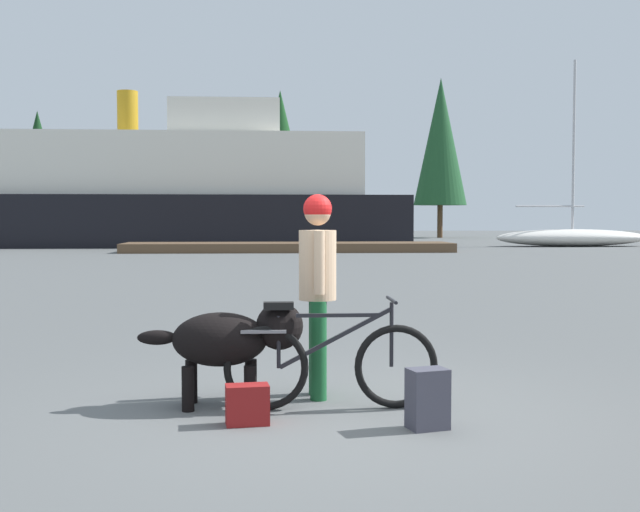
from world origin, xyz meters
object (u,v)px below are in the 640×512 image
Objects in this scene: backpack at (428,399)px; handbag_pannier at (247,405)px; bicycle at (330,363)px; sailboat_moored at (572,237)px; person_cyclist at (318,275)px; dog at (233,339)px; ferry_boat at (184,192)px.

backpack is 1.34m from handbag_pannier.
sailboat_moored is (15.45, 33.90, 0.13)m from bicycle.
sailboat_moored reaches higher than person_cyclist.
person_cyclist is 0.18× the size of sailboat_moored.
bicycle is 37.26m from sailboat_moored.
bicycle is 1.29× the size of dog.
dog is 36.82m from ferry_boat.
ferry_boat is at bearing 98.57° from backpack.
dog is (-0.71, -0.28, -0.50)m from person_cyclist.
ferry_boat is (-4.95, 36.66, 2.49)m from bicycle.
handbag_pannier is 0.03× the size of sailboat_moored.
bicycle is at bearing -114.50° from sailboat_moored.
bicycle is 37.08m from ferry_boat.
sailboat_moored is (16.10, 34.33, 0.35)m from handbag_pannier.
ferry_boat reaches higher than handbag_pannier.
backpack is at bearing -113.18° from sailboat_moored.
person_cyclist reaches higher than bicycle.
dog is 0.14× the size of sailboat_moored.
bicycle is at bearing -11.02° from dog.
backpack is at bearing -55.34° from person_cyclist.
person_cyclist is 0.07× the size of ferry_boat.
sailboat_moored is (14.78, 34.53, 0.28)m from backpack.
handbag_pannier is (-0.65, -0.42, -0.22)m from bicycle.
sailboat_moored is at bearing 65.50° from bicycle.
ferry_boat is at bearing 96.51° from dog.
person_cyclist is 1.54m from backpack.
person_cyclist is 36.60m from ferry_boat.
backpack is 0.02× the size of ferry_boat.
backpack is (1.45, -0.78, -0.33)m from dog.
ferry_boat reaches higher than bicycle.
person_cyclist reaches higher than backpack.
dog is at bearing -83.49° from ferry_boat.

